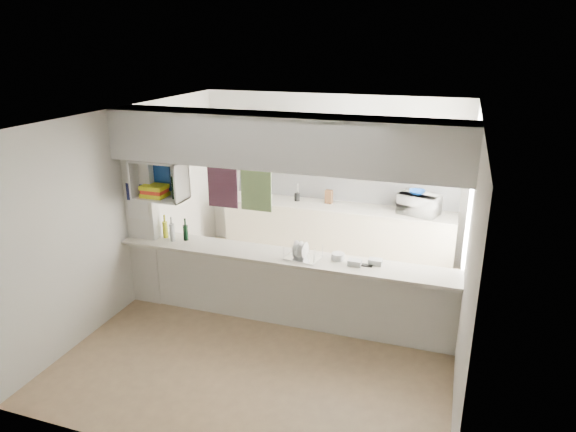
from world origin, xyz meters
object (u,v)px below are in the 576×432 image
at_px(wine_bottles, 169,231).
at_px(bowl, 417,192).
at_px(microwave, 419,204).
at_px(dish_rack, 303,252).

bearing_deg(wine_bottles, bowl, 34.88).
bearing_deg(microwave, wine_bottles, 54.24).
height_order(microwave, bowl, bowl).
bearing_deg(microwave, bowl, 43.24).
xyz_separation_m(bowl, dish_rack, (-1.11, -2.08, -0.26)).
height_order(dish_rack, wine_bottles, wine_bottles).
bearing_deg(dish_rack, wine_bottles, -173.67).
distance_m(bowl, dish_rack, 2.37).
bearing_deg(bowl, wine_bottles, -145.12).
relative_size(microwave, dish_rack, 1.31).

